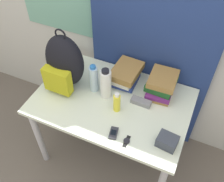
% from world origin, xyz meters
% --- Properties ---
extents(wall_back, '(6.00, 0.06, 2.50)m').
position_xyz_m(wall_back, '(-0.00, 0.84, 1.25)').
color(wall_back, beige).
rests_on(wall_back, ground_plane).
extents(curtain_blue, '(0.98, 0.04, 2.50)m').
position_xyz_m(curtain_blue, '(0.14, 0.79, 1.25)').
color(curtain_blue, navy).
rests_on(curtain_blue, ground_plane).
extents(desk, '(1.15, 0.76, 0.73)m').
position_xyz_m(desk, '(0.00, 0.38, 0.64)').
color(desk, silver).
rests_on(desk, ground_plane).
extents(backpack, '(0.30, 0.26, 0.50)m').
position_xyz_m(backpack, '(-0.39, 0.40, 0.94)').
color(backpack, black).
rests_on(backpack, desk).
extents(book_stack_left, '(0.23, 0.28, 0.13)m').
position_xyz_m(book_stack_left, '(0.01, 0.61, 0.80)').
color(book_stack_left, navy).
rests_on(book_stack_left, desk).
extents(book_stack_center, '(0.21, 0.28, 0.16)m').
position_xyz_m(book_stack_center, '(0.30, 0.61, 0.81)').
color(book_stack_center, olive).
rests_on(book_stack_center, desk).
extents(water_bottle, '(0.07, 0.07, 0.24)m').
position_xyz_m(water_bottle, '(-0.17, 0.42, 0.84)').
color(water_bottle, silver).
rests_on(water_bottle, desk).
extents(sports_bottle, '(0.08, 0.08, 0.26)m').
position_xyz_m(sports_bottle, '(-0.06, 0.40, 0.85)').
color(sports_bottle, white).
rests_on(sports_bottle, desk).
extents(sunscreen_bottle, '(0.05, 0.05, 0.17)m').
position_xyz_m(sunscreen_bottle, '(0.07, 0.31, 0.81)').
color(sunscreen_bottle, yellow).
rests_on(sunscreen_bottle, desk).
extents(cell_phone, '(0.07, 0.10, 0.02)m').
position_xyz_m(cell_phone, '(0.13, 0.11, 0.74)').
color(cell_phone, '#2D2D33').
rests_on(cell_phone, desk).
extents(sunglasses_case, '(0.15, 0.06, 0.04)m').
position_xyz_m(sunglasses_case, '(0.21, 0.44, 0.75)').
color(sunglasses_case, gray).
rests_on(sunglasses_case, desk).
extents(camera_pouch, '(0.14, 0.11, 0.08)m').
position_xyz_m(camera_pouch, '(0.48, 0.18, 0.77)').
color(camera_pouch, '#383D47').
rests_on(camera_pouch, desk).
extents(wristwatch, '(0.04, 0.09, 0.01)m').
position_xyz_m(wristwatch, '(0.23, 0.09, 0.73)').
color(wristwatch, black).
rests_on(wristwatch, desk).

